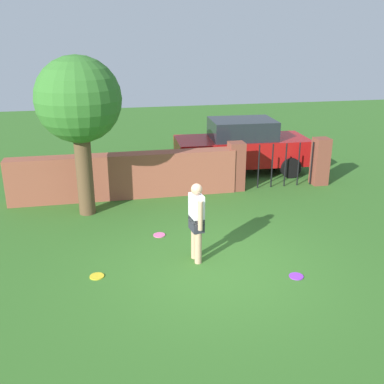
# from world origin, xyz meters

# --- Properties ---
(ground_plane) EXTENTS (40.00, 40.00, 0.00)m
(ground_plane) POSITION_xyz_m (0.00, 0.00, 0.00)
(ground_plane) COLOR #336623
(brick_wall) EXTENTS (6.14, 0.50, 1.23)m
(brick_wall) POSITION_xyz_m (-1.50, 4.39, 0.62)
(brick_wall) COLOR brown
(brick_wall) RESTS_ON ground
(tree) EXTENTS (2.02, 2.02, 3.85)m
(tree) POSITION_xyz_m (-2.51, 3.41, 2.77)
(tree) COLOR brown
(tree) RESTS_ON ground
(person) EXTENTS (0.26, 0.54, 1.62)m
(person) POSITION_xyz_m (-0.34, 0.42, 0.90)
(person) COLOR tan
(person) RESTS_ON ground
(fence_gate) EXTENTS (3.04, 0.44, 1.40)m
(fence_gate) POSITION_xyz_m (2.97, 4.39, 0.70)
(fence_gate) COLOR brown
(fence_gate) RESTS_ON ground
(car) EXTENTS (4.27, 2.06, 1.72)m
(car) POSITION_xyz_m (2.35, 6.05, 0.86)
(car) COLOR #A51111
(car) RESTS_ON ground
(frisbee_purple) EXTENTS (0.27, 0.27, 0.02)m
(frisbee_purple) POSITION_xyz_m (1.36, -0.59, 0.01)
(frisbee_purple) COLOR purple
(frisbee_purple) RESTS_ON ground
(frisbee_yellow) EXTENTS (0.27, 0.27, 0.02)m
(frisbee_yellow) POSITION_xyz_m (-2.30, 0.16, 0.01)
(frisbee_yellow) COLOR yellow
(frisbee_yellow) RESTS_ON ground
(frisbee_pink) EXTENTS (0.27, 0.27, 0.02)m
(frisbee_pink) POSITION_xyz_m (-0.92, 1.73, 0.01)
(frisbee_pink) COLOR pink
(frisbee_pink) RESTS_ON ground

